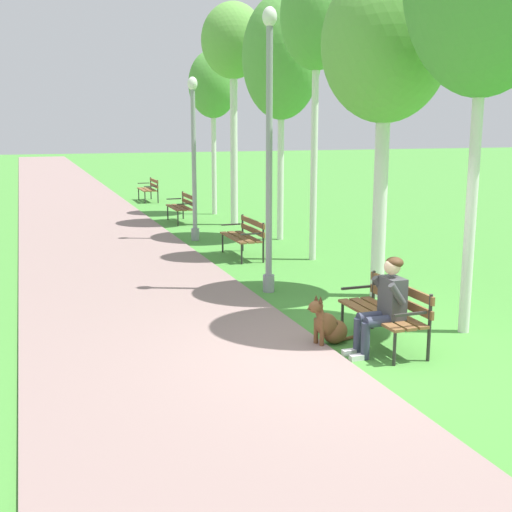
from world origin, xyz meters
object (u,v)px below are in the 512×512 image
object	(u,v)px
birch_tree_third	(316,19)
lamp_post_mid	(194,158)
park_bench_mid	(245,234)
lamp_post_near	(269,150)
person_seated_on_near_bench	(385,302)
birch_tree_fifth	(233,44)
dog_brown	(329,326)
birch_tree_fourth	(281,58)
birch_tree_sixth	(213,86)
park_bench_furthest	(149,188)
birch_tree_second	(386,47)
park_bench_near	(387,308)
park_bench_far	(182,205)

from	to	relation	value
birch_tree_third	lamp_post_mid	bearing A→B (deg)	119.52
park_bench_mid	lamp_post_near	size ratio (longest dim) A/B	0.32
park_bench_mid	lamp_post_mid	bearing A→B (deg)	101.63
person_seated_on_near_bench	birch_tree_fifth	world-z (taller)	birch_tree_fifth
dog_brown	birch_tree_fourth	distance (m)	9.10
birch_tree_fourth	birch_tree_sixth	xyz separation A→B (m)	(-0.26, 5.11, -0.38)
birch_tree_third	birch_tree_sixth	xyz separation A→B (m)	(0.01, 7.69, -0.90)
park_bench_furthest	lamp_post_mid	xyz separation A→B (m)	(-0.48, -8.82, 1.55)
dog_brown	birch_tree_fourth	size ratio (longest dim) A/B	0.14
birch_tree_second	park_bench_near	bearing A→B (deg)	-117.01
birch_tree_fourth	birch_tree_fifth	bearing A→B (deg)	97.24
birch_tree_second	birch_tree_fourth	xyz separation A→B (m)	(0.50, 5.72, 0.36)
park_bench_mid	birch_tree_second	size ratio (longest dim) A/B	0.28
person_seated_on_near_bench	birch_tree_fourth	distance (m)	9.28
lamp_post_mid	birch_tree_fifth	distance (m)	4.05
birch_tree_fifth	birch_tree_third	bearing A→B (deg)	-89.21
lamp_post_near	birch_tree_fifth	world-z (taller)	birch_tree_fifth
park_bench_near	lamp_post_mid	bearing A→B (deg)	92.65
lamp_post_mid	birch_tree_third	world-z (taller)	birch_tree_third
lamp_post_mid	lamp_post_near	bearing A→B (deg)	-90.78
park_bench_near	birch_tree_third	size ratio (longest dim) A/B	0.25
park_bench_near	park_bench_furthest	xyz separation A→B (m)	(0.09, 17.41, 0.00)
park_bench_furthest	lamp_post_near	distance (m)	14.38
dog_brown	birch_tree_sixth	world-z (taller)	birch_tree_sixth
lamp_post_near	person_seated_on_near_bench	bearing A→B (deg)	-85.61
person_seated_on_near_bench	park_bench_far	bearing A→B (deg)	88.94
lamp_post_mid	birch_tree_second	bearing A→B (deg)	-76.08
dog_brown	birch_tree_third	xyz separation A→B (m)	(2.10, 5.16, 4.69)
birch_tree_sixth	birch_tree_second	bearing A→B (deg)	-91.27
birch_tree_fourth	birch_tree_sixth	world-z (taller)	birch_tree_fourth
park_bench_mid	birch_tree_second	bearing A→B (deg)	-74.68
dog_brown	lamp_post_near	bearing A→B (deg)	85.36
birch_tree_fifth	person_seated_on_near_bench	bearing A→B (deg)	-97.89
birch_tree_sixth	park_bench_far	bearing A→B (deg)	-134.58
birch_tree_fifth	birch_tree_sixth	world-z (taller)	birch_tree_fifth
park_bench_furthest	birch_tree_fifth	distance (m)	8.15
park_bench_furthest	lamp_post_mid	world-z (taller)	lamp_post_mid
park_bench_far	lamp_post_near	world-z (taller)	lamp_post_near
park_bench_furthest	dog_brown	size ratio (longest dim) A/B	1.83
birch_tree_fifth	lamp_post_mid	bearing A→B (deg)	-128.65
birch_tree_third	birch_tree_fifth	xyz separation A→B (m)	(-0.07, 5.30, 0.09)
park_bench_near	birch_tree_third	distance (m)	7.15
lamp_post_near	birch_tree_fourth	world-z (taller)	birch_tree_fourth
park_bench_mid	birch_tree_second	world-z (taller)	birch_tree_second
park_bench_far	birch_tree_fourth	size ratio (longest dim) A/B	0.25
birch_tree_third	person_seated_on_near_bench	bearing A→B (deg)	-105.67
birch_tree_second	birch_tree_third	size ratio (longest dim) A/B	0.88
person_seated_on_near_bench	dog_brown	size ratio (longest dim) A/B	1.53
lamp_post_near	birch_tree_fourth	bearing A→B (deg)	66.21
birch_tree_third	birch_tree_fourth	xyz separation A→B (m)	(0.27, 2.58, -0.52)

